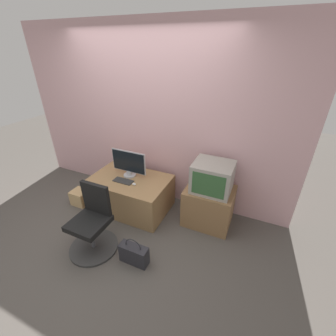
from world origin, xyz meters
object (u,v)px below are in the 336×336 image
object	(u,v)px
main_monitor	(129,164)
mouse	(134,184)
keyboard	(123,181)
crt_tv	(213,177)
office_chair	(93,226)
handbag	(134,254)
cardboard_box_lower	(81,197)

from	to	relation	value
main_monitor	mouse	world-z (taller)	main_monitor
mouse	keyboard	bearing A→B (deg)	173.52
main_monitor	mouse	distance (m)	0.35
crt_tv	office_chair	distance (m)	1.63
handbag	office_chair	bearing A→B (deg)	179.12
keyboard	office_chair	world-z (taller)	office_chair
main_monitor	handbag	world-z (taller)	main_monitor
keyboard	office_chair	xyz separation A→B (m)	(0.05, -0.77, -0.20)
handbag	mouse	bearing A→B (deg)	119.84
cardboard_box_lower	handbag	xyz separation A→B (m)	(1.38, -0.61, 0.01)
keyboard	handbag	xyz separation A→B (m)	(0.63, -0.78, -0.40)
crt_tv	keyboard	bearing A→B (deg)	-168.00
main_monitor	office_chair	distance (m)	1.03
main_monitor	handbag	xyz separation A→B (m)	(0.64, -0.96, -0.60)
mouse	office_chair	distance (m)	0.79
main_monitor	crt_tv	xyz separation A→B (m)	(1.24, 0.08, 0.03)
keyboard	cardboard_box_lower	distance (m)	0.87
crt_tv	cardboard_box_lower	world-z (taller)	crt_tv
cardboard_box_lower	keyboard	bearing A→B (deg)	12.59
mouse	cardboard_box_lower	bearing A→B (deg)	-171.31
mouse	crt_tv	size ratio (longest dim) A/B	0.11
crt_tv	office_chair	bearing A→B (deg)	-139.01
keyboard	mouse	distance (m)	0.20
crt_tv	handbag	bearing A→B (deg)	-120.26
keyboard	main_monitor	bearing A→B (deg)	91.41
keyboard	cardboard_box_lower	world-z (taller)	keyboard
main_monitor	office_chair	size ratio (longest dim) A/B	0.65
mouse	cardboard_box_lower	xyz separation A→B (m)	(-0.95, -0.15, -0.42)
main_monitor	crt_tv	size ratio (longest dim) A/B	1.10
crt_tv	mouse	bearing A→B (deg)	-164.62
mouse	office_chair	world-z (taller)	office_chair
keyboard	office_chair	size ratio (longest dim) A/B	0.35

